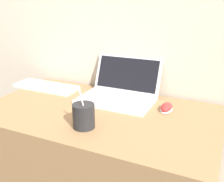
# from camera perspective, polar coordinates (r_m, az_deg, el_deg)

# --- Properties ---
(desk) EXTENTS (1.12, 0.65, 0.72)m
(desk) POSITION_cam_1_polar(r_m,az_deg,el_deg) (1.43, -2.88, -17.58)
(desk) COLOR #936D47
(desk) RESTS_ON ground_plane
(laptop) EXTENTS (0.37, 0.32, 0.20)m
(laptop) POSITION_cam_1_polar(r_m,az_deg,el_deg) (1.38, 1.71, -0.04)
(laptop) COLOR silver
(laptop) RESTS_ON desk
(drink_cup) EXTENTS (0.09, 0.09, 0.18)m
(drink_cup) POSITION_cam_1_polar(r_m,az_deg,el_deg) (1.08, -6.19, -5.30)
(drink_cup) COLOR #232326
(drink_cup) RESTS_ON desk
(computer_mouse) EXTENTS (0.05, 0.10, 0.03)m
(computer_mouse) POSITION_cam_1_polar(r_m,az_deg,el_deg) (1.27, 11.80, -3.50)
(computer_mouse) COLOR white
(computer_mouse) RESTS_ON desk
(external_keyboard) EXTENTS (0.39, 0.14, 0.02)m
(external_keyboard) POSITION_cam_1_polar(r_m,az_deg,el_deg) (1.61, -14.16, 0.93)
(external_keyboard) COLOR silver
(external_keyboard) RESTS_ON desk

